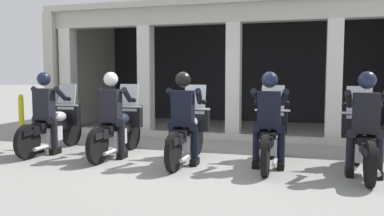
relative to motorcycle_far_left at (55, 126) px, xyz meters
The scene contains 14 objects.
ground_plane 4.13m from the motorcycle_far_left, 46.00° to the left, with size 80.00×80.00×0.00m, color gray.
station_building 6.00m from the motorcycle_far_left, 57.32° to the left, with size 10.47×3.97×3.40m.
kerb_strip 3.95m from the motorcycle_far_left, 37.37° to the left, with size 9.97×0.24×0.12m, color #B7B5AD.
motorcycle_far_left is the anchor object (origin of this frame).
police_officer_far_left 0.52m from the motorcycle_far_left, 90.26° to the right, with size 0.63×0.61×1.58m.
motorcycle_left 1.42m from the motorcycle_far_left, ahead, with size 0.62×2.04×1.35m.
police_officer_left 1.52m from the motorcycle_far_left, 11.40° to the right, with size 0.63×0.61×1.58m.
motorcycle_center 2.85m from the motorcycle_far_left, ahead, with size 0.62×2.04×1.35m.
police_officer_center 2.91m from the motorcycle_far_left, ahead, with size 0.63×0.61×1.58m.
motorcycle_right 4.27m from the motorcycle_far_left, ahead, with size 0.62×2.04×1.35m.
police_officer_right 4.30m from the motorcycle_far_left, ahead, with size 0.63×0.61×1.58m.
motorcycle_far_right 5.70m from the motorcycle_far_left, ahead, with size 0.62×2.04×1.35m.
police_officer_far_right 5.73m from the motorcycle_far_left, ahead, with size 0.63×0.61×1.58m.
bollard_kerbside 3.44m from the motorcycle_far_left, 140.06° to the left, with size 0.14×0.14×1.01m.
Camera 1 is at (1.96, -6.66, 1.54)m, focal length 36.49 mm.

